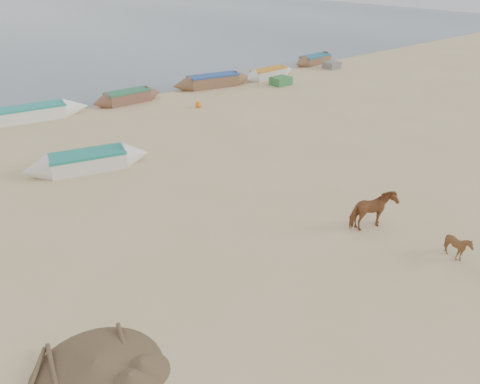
% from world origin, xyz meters
% --- Properties ---
extents(ground, '(140.00, 140.00, 0.00)m').
position_xyz_m(ground, '(0.00, 0.00, 0.00)').
color(ground, tan).
rests_on(ground, ground).
extents(cow_adult, '(1.92, 1.22, 1.50)m').
position_xyz_m(cow_adult, '(3.13, 0.03, 0.75)').
color(cow_adult, brown).
rests_on(cow_adult, ground).
extents(calf_front, '(1.16, 1.13, 0.97)m').
position_xyz_m(calf_front, '(3.75, -3.03, 0.48)').
color(calf_front, '#56351B').
rests_on(calf_front, ground).
extents(near_canoe, '(6.11, 2.83, 0.85)m').
position_xyz_m(near_canoe, '(-2.83, 12.09, 0.43)').
color(near_canoe, silver).
rests_on(near_canoe, ground).
extents(debris_pile, '(4.19, 4.19, 0.45)m').
position_xyz_m(debris_pile, '(-7.80, 0.07, 0.22)').
color(debris_pile, brown).
rests_on(debris_pile, ground).
extents(waterline_canoes, '(58.26, 4.31, 0.97)m').
position_xyz_m(waterline_canoes, '(-0.27, 20.82, 0.43)').
color(waterline_canoes, brown).
rests_on(waterline_canoes, ground).
extents(beach_clutter, '(46.08, 4.32, 0.64)m').
position_xyz_m(beach_clutter, '(5.39, 18.90, 0.30)').
color(beach_clutter, '#295B3B').
rests_on(beach_clutter, ground).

